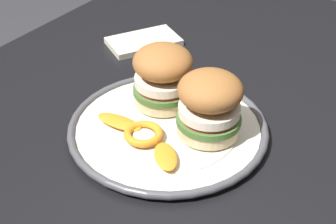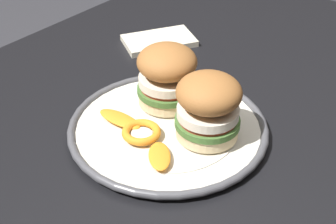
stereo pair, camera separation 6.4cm
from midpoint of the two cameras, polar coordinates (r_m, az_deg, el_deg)
dining_table at (r=0.84m, az=1.99°, el=-6.75°), size 1.22×0.97×0.71m
dinner_plate at (r=0.76m, az=-2.40°, el=-1.95°), size 0.31×0.31×0.02m
sandwich_half_left at (r=0.78m, az=-2.87°, el=4.32°), size 0.12×0.12×0.10m
sandwich_half_right at (r=0.71m, az=2.30°, el=0.89°), size 0.12×0.12×0.10m
orange_peel_curled at (r=0.73m, az=-5.38°, el=-2.64°), size 0.07×0.07×0.01m
orange_peel_strip_long at (r=0.76m, az=-8.10°, el=-1.22°), size 0.03×0.08×0.01m
orange_peel_strip_short at (r=0.69m, az=-2.63°, el=-5.38°), size 0.07×0.07×0.01m
folded_napkin at (r=1.02m, az=-4.66°, el=8.12°), size 0.17×0.15×0.01m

